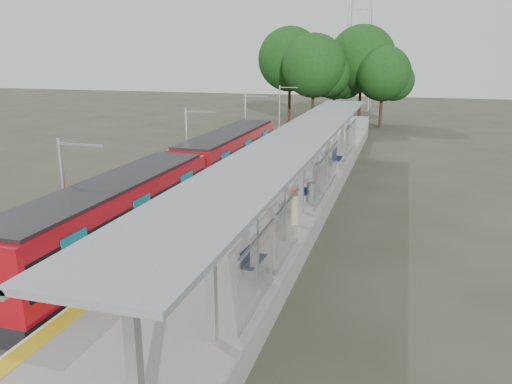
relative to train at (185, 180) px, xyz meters
The scene contains 14 objects.
trackbed 5.73m from the train, 90.01° to the left, with size 3.00×70.00×0.24m, color #59544C.
platform 7.20m from the train, 50.19° to the left, with size 6.00×50.00×1.00m, color gray.
tactile_strip 5.83m from the train, 70.15° to the left, with size 0.60×50.00×0.02m, color gold.
end_fence 30.68m from the train, 81.57° to the left, with size 6.00×0.10×1.20m, color #9EA0A5.
train is the anchor object (origin of this frame).
canopy 6.66m from the train, 14.54° to the left, with size 3.27×38.00×3.66m.
tree_cluster 39.29m from the train, 86.75° to the left, with size 18.91×12.94×12.13m.
catenary_masts 4.80m from the train, 111.32° to the left, with size 2.08×48.16×5.40m.
bench_near 10.31m from the train, 52.49° to the right, with size 0.57×1.53×1.03m.
bench_mid 6.39m from the train, 14.96° to the left, with size 0.47×1.49×1.02m.
bench_far 12.60m from the train, 57.76° to the left, with size 0.55×1.70×1.16m.
info_pillar_near 7.06m from the train, 20.84° to the right, with size 0.37×0.37×1.63m.
info_pillar_far 14.31m from the train, 66.61° to the left, with size 0.40×0.40×1.79m.
litter_bin 6.84m from the train, 11.37° to the left, with size 0.50×0.50×1.03m, color #9EA0A5.
Camera 1 is at (6.59, -9.30, 8.57)m, focal length 35.00 mm.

